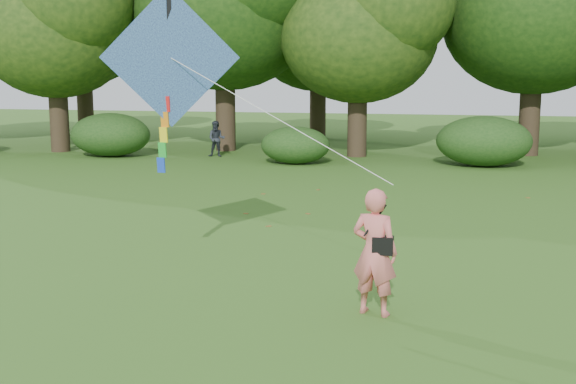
# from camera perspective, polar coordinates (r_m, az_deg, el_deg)

# --- Properties ---
(ground) EXTENTS (100.00, 100.00, 0.00)m
(ground) POSITION_cam_1_polar(r_m,az_deg,el_deg) (10.54, 2.69, -10.04)
(ground) COLOR #265114
(ground) RESTS_ON ground
(man_kite_flyer) EXTENTS (0.78, 0.62, 1.88)m
(man_kite_flyer) POSITION_cam_1_polar(r_m,az_deg,el_deg) (10.57, 6.86, -4.72)
(man_kite_flyer) COLOR #E46F6B
(man_kite_flyer) RESTS_ON ground
(bystander_left) EXTENTS (0.79, 0.65, 1.48)m
(bystander_left) POSITION_cam_1_polar(r_m,az_deg,el_deg) (30.01, -5.67, 4.20)
(bystander_left) COLOR #282D36
(bystander_left) RESTS_ON ground
(crossbody_bag) EXTENTS (0.43, 0.20, 0.73)m
(crossbody_bag) POSITION_cam_1_polar(r_m,az_deg,el_deg) (10.51, 7.49, -4.14)
(crossbody_bag) COLOR black
(crossbody_bag) RESTS_ON ground
(flying_kite) EXTENTS (4.94, 1.62, 3.10)m
(flying_kite) POSITION_cam_1_polar(r_m,az_deg,el_deg) (12.30, -9.29, 10.22)
(flying_kite) COLOR #2553A3
(flying_kite) RESTS_ON ground
(tree_line) EXTENTS (54.70, 15.30, 9.48)m
(tree_line) POSITION_cam_1_polar(r_m,az_deg,el_deg) (32.73, 12.81, 12.98)
(tree_line) COLOR #3A2D1E
(tree_line) RESTS_ON ground
(shrub_band) EXTENTS (39.15, 3.22, 1.88)m
(shrub_band) POSITION_cam_1_polar(r_m,az_deg,el_deg) (27.63, 7.49, 3.94)
(shrub_band) COLOR #264919
(shrub_band) RESTS_ON ground
(fallen_leaves) EXTENTS (10.90, 13.74, 0.01)m
(fallen_leaves) POSITION_cam_1_polar(r_m,az_deg,el_deg) (15.45, 5.81, -3.69)
(fallen_leaves) COLOR brown
(fallen_leaves) RESTS_ON ground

